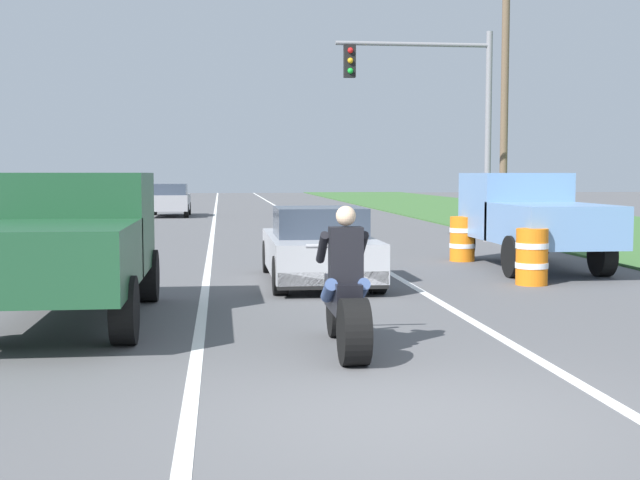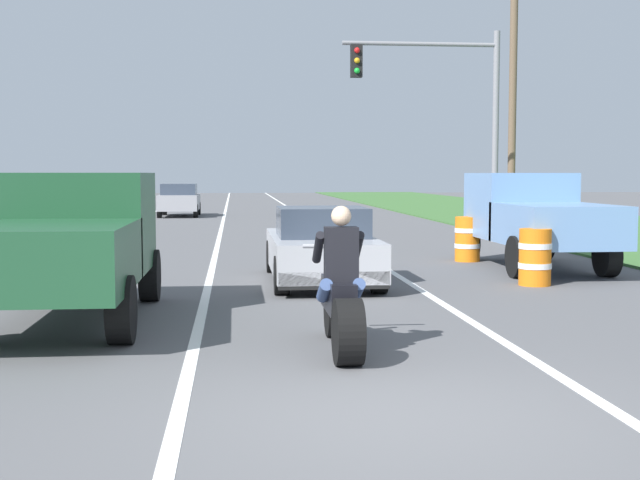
% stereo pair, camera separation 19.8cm
% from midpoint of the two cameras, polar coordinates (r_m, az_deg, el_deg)
% --- Properties ---
extents(ground_plane, '(160.00, 160.00, 0.00)m').
position_cam_midpoint_polar(ground_plane, '(7.11, 6.21, -11.65)').
color(ground_plane, '#565659').
extents(lane_stripe_left_solid, '(0.14, 120.00, 0.01)m').
position_cam_midpoint_polar(lane_stripe_left_solid, '(27.04, -14.18, 0.17)').
color(lane_stripe_left_solid, white).
rests_on(lane_stripe_left_solid, ground).
extents(lane_stripe_right_solid, '(0.14, 120.00, 0.01)m').
position_cam_midpoint_polar(lane_stripe_right_solid, '(26.94, 1.15, 0.29)').
color(lane_stripe_right_solid, white).
rests_on(lane_stripe_right_solid, ground).
extents(lane_stripe_centre_dashed, '(0.14, 120.00, 0.01)m').
position_cam_midpoint_polar(lane_stripe_centre_dashed, '(26.75, -6.53, 0.23)').
color(lane_stripe_centre_dashed, white).
rests_on(lane_stripe_centre_dashed, ground).
extents(grass_verge_right, '(10.00, 120.00, 0.06)m').
position_cam_midpoint_polar(grass_verge_right, '(29.89, 20.78, 0.46)').
color(grass_verge_right, '#3D6B33').
rests_on(grass_verge_right, ground).
extents(motorcycle_with_rider, '(0.70, 2.21, 1.62)m').
position_cam_midpoint_polar(motorcycle_with_rider, '(9.34, 2.03, -4.01)').
color(motorcycle_with_rider, black).
rests_on(motorcycle_with_rider, ground).
extents(sports_car_silver, '(1.84, 4.30, 1.37)m').
position_cam_midpoint_polar(sports_car_silver, '(15.40, 0.44, -0.52)').
color(sports_car_silver, '#B7B7BC').
rests_on(sports_car_silver, ground).
extents(pickup_truck_left_lane_dark_green, '(2.02, 4.80, 1.98)m').
position_cam_midpoint_polar(pickup_truck_left_lane_dark_green, '(11.74, -15.94, 0.09)').
color(pickup_truck_left_lane_dark_green, '#1E4C2D').
rests_on(pickup_truck_left_lane_dark_green, ground).
extents(pickup_truck_right_shoulder_light_blue, '(2.02, 4.80, 1.98)m').
position_cam_midpoint_polar(pickup_truck_right_shoulder_light_blue, '(18.26, 14.42, 1.62)').
color(pickup_truck_right_shoulder_light_blue, '#6B93C6').
rests_on(pickup_truck_right_shoulder_light_blue, ground).
extents(traffic_light_mast_near, '(4.51, 0.34, 6.00)m').
position_cam_midpoint_polar(traffic_light_mast_near, '(24.73, 8.83, 9.11)').
color(traffic_light_mast_near, gray).
rests_on(traffic_light_mast_near, ground).
extents(utility_pole_roadside, '(0.24, 0.24, 7.91)m').
position_cam_midpoint_polar(utility_pole_roadside, '(27.74, 12.95, 8.47)').
color(utility_pole_roadside, brown).
rests_on(utility_pole_roadside, ground).
extents(construction_barrel_nearest, '(0.58, 0.58, 1.00)m').
position_cam_midpoint_polar(construction_barrel_nearest, '(15.49, 14.54, -1.10)').
color(construction_barrel_nearest, orange).
rests_on(construction_barrel_nearest, ground).
extents(construction_barrel_mid, '(0.58, 0.58, 1.00)m').
position_cam_midpoint_polar(construction_barrel_mid, '(19.41, 10.13, 0.07)').
color(construction_barrel_mid, orange).
rests_on(construction_barrel_mid, ground).
extents(distant_car_far_ahead, '(1.80, 4.00, 1.50)m').
position_cam_midpoint_polar(distant_car_far_ahead, '(39.74, -9.24, 2.69)').
color(distant_car_far_ahead, '#99999E').
rests_on(distant_car_far_ahead, ground).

